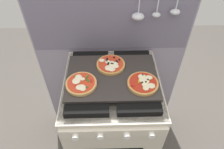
{
  "coord_description": "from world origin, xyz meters",
  "views": [
    {
      "loc": [
        -0.02,
        -0.86,
        1.79
      ],
      "look_at": [
        0.0,
        0.0,
        0.93
      ],
      "focal_mm": 32.97,
      "sensor_mm": 36.0,
      "label": 1
    }
  ],
  "objects_px": {
    "pizza_left": "(81,83)",
    "pizza_right": "(143,83)",
    "stove": "(112,119)",
    "baking_tray": "(112,77)",
    "pizza_center": "(111,65)"
  },
  "relations": [
    {
      "from": "pizza_left",
      "to": "pizza_right",
      "type": "relative_size",
      "value": 1.0
    },
    {
      "from": "stove",
      "to": "baking_tray",
      "type": "distance_m",
      "value": 0.46
    },
    {
      "from": "stove",
      "to": "pizza_right",
      "type": "bearing_deg",
      "value": -22.89
    },
    {
      "from": "stove",
      "to": "pizza_left",
      "type": "height_order",
      "value": "pizza_left"
    },
    {
      "from": "stove",
      "to": "baking_tray",
      "type": "height_order",
      "value": "baking_tray"
    },
    {
      "from": "baking_tray",
      "to": "pizza_center",
      "type": "xyz_separation_m",
      "value": [
        -0.01,
        0.08,
        0.02
      ]
    },
    {
      "from": "stove",
      "to": "pizza_right",
      "type": "height_order",
      "value": "pizza_right"
    },
    {
      "from": "pizza_center",
      "to": "pizza_right",
      "type": "bearing_deg",
      "value": -41.32
    },
    {
      "from": "stove",
      "to": "pizza_left",
      "type": "relative_size",
      "value": 5.09
    },
    {
      "from": "pizza_left",
      "to": "pizza_right",
      "type": "xyz_separation_m",
      "value": [
        0.35,
        -0.01,
        0.0
      ]
    },
    {
      "from": "baking_tray",
      "to": "pizza_center",
      "type": "bearing_deg",
      "value": 93.71
    },
    {
      "from": "baking_tray",
      "to": "pizza_right",
      "type": "height_order",
      "value": "pizza_right"
    },
    {
      "from": "baking_tray",
      "to": "pizza_left",
      "type": "relative_size",
      "value": 3.06
    },
    {
      "from": "baking_tray",
      "to": "pizza_center",
      "type": "distance_m",
      "value": 0.09
    },
    {
      "from": "baking_tray",
      "to": "pizza_center",
      "type": "relative_size",
      "value": 3.06
    }
  ]
}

